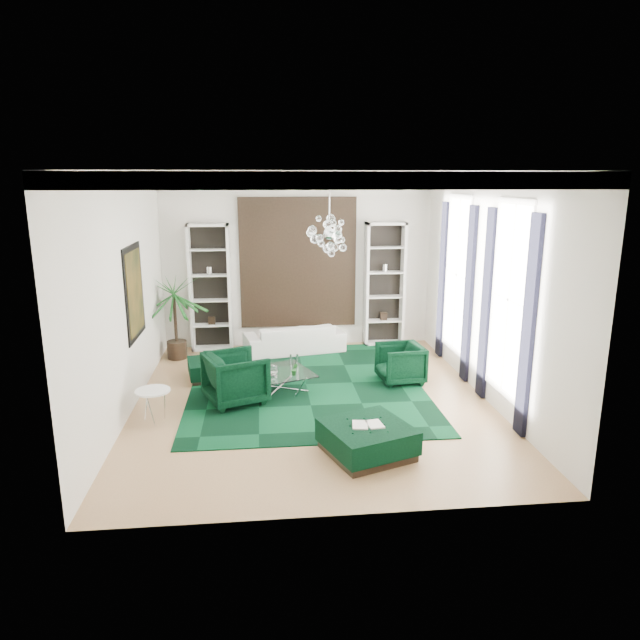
{
  "coord_description": "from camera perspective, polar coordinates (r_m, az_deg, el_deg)",
  "views": [
    {
      "loc": [
        -0.82,
        -9.2,
        3.71
      ],
      "look_at": [
        0.19,
        0.5,
        1.3
      ],
      "focal_mm": 32.0,
      "sensor_mm": 36.0,
      "label": 1
    }
  ],
  "objects": [
    {
      "name": "shelving_left",
      "position": [
        12.77,
        -10.92,
        3.18
      ],
      "size": [
        0.9,
        0.38,
        2.8
      ],
      "primitive_type": null,
      "color": "white",
      "rests_on": "floor"
    },
    {
      "name": "rug",
      "position": [
        10.65,
        -1.41,
        -6.48
      ],
      "size": [
        4.2,
        5.0,
        0.02
      ],
      "primitive_type": "cube",
      "color": "black",
      "rests_on": "floor"
    },
    {
      "name": "armchair_left",
      "position": [
        9.83,
        -8.42,
        -5.75
      ],
      "size": [
        1.23,
        1.22,
        0.87
      ],
      "primitive_type": "imported",
      "rotation": [
        0.0,
        0.0,
        1.95
      ],
      "color": "black",
      "rests_on": "floor"
    },
    {
      "name": "ottoman_front",
      "position": [
        8.07,
        4.72,
        -11.85
      ],
      "size": [
        1.39,
        1.39,
        0.43
      ],
      "primitive_type": "cube",
      "rotation": [
        0.0,
        0.0,
        0.35
      ],
      "color": "black",
      "rests_on": "floor"
    },
    {
      "name": "crown_molding",
      "position": [
        9.23,
        -0.86,
        13.8
      ],
      "size": [
        6.0,
        7.0,
        0.18
      ],
      "primitive_type": null,
      "color": "white",
      "rests_on": "ceiling"
    },
    {
      "name": "window_far",
      "position": [
        11.5,
        13.54,
        4.42
      ],
      "size": [
        0.03,
        1.1,
        2.9
      ],
      "primitive_type": "cube",
      "color": "white",
      "rests_on": "wall_right"
    },
    {
      "name": "book",
      "position": [
        7.97,
        4.76,
        -10.35
      ],
      "size": [
        0.43,
        0.29,
        0.03
      ],
      "primitive_type": "cube",
      "color": "white",
      "rests_on": "ottoman_front"
    },
    {
      "name": "sofa",
      "position": [
        12.57,
        -2.58,
        -1.83
      ],
      "size": [
        2.28,
        1.26,
        0.63
      ],
      "primitive_type": "imported",
      "rotation": [
        0.0,
        0.0,
        3.34
      ],
      "color": "white",
      "rests_on": "floor"
    },
    {
      "name": "coffee_table",
      "position": [
        10.31,
        -4.14,
        -6.16
      ],
      "size": [
        1.4,
        1.4,
        0.37
      ],
      "primitive_type": null,
      "rotation": [
        0.0,
        0.0,
        0.36
      ],
      "color": "white",
      "rests_on": "floor"
    },
    {
      "name": "side_table",
      "position": [
        9.39,
        -16.28,
        -8.29
      ],
      "size": [
        0.7,
        0.7,
        0.52
      ],
      "primitive_type": "cylinder",
      "rotation": [
        0.0,
        0.0,
        0.39
      ],
      "color": "white",
      "rests_on": "floor"
    },
    {
      "name": "ceiling",
      "position": [
        9.23,
        -0.86,
        14.48
      ],
      "size": [
        6.0,
        7.0,
        0.02
      ],
      "primitive_type": "cube",
      "color": "white",
      "rests_on": "ground"
    },
    {
      "name": "wall_back",
      "position": [
        12.86,
        -2.23,
        5.76
      ],
      "size": [
        6.0,
        0.02,
        3.8
      ],
      "primitive_type": "cube",
      "color": "silver",
      "rests_on": "ground"
    },
    {
      "name": "floor",
      "position": [
        9.95,
        -0.78,
        -8.09
      ],
      "size": [
        6.0,
        7.0,
        0.02
      ],
      "primitive_type": "cube",
      "color": "tan",
      "rests_on": "ground"
    },
    {
      "name": "ceiling_medallion",
      "position": [
        9.53,
        -1.03,
        14.22
      ],
      "size": [
        0.9,
        0.9,
        0.05
      ],
      "primitive_type": "cylinder",
      "color": "white",
      "rests_on": "ceiling"
    },
    {
      "name": "wall_front",
      "position": [
        6.02,
        2.17,
        -3.63
      ],
      "size": [
        6.0,
        0.02,
        3.8
      ],
      "primitive_type": "cube",
      "color": "silver",
      "rests_on": "ground"
    },
    {
      "name": "wall_left",
      "position": [
        9.62,
        -18.98,
        2.26
      ],
      "size": [
        0.02,
        7.0,
        3.8
      ],
      "primitive_type": "cube",
      "color": "silver",
      "rests_on": "ground"
    },
    {
      "name": "table_plant",
      "position": [
        10.01,
        -2.57,
        -4.95
      ],
      "size": [
        0.13,
        0.1,
        0.23
      ],
      "primitive_type": "imported",
      "rotation": [
        0.0,
        0.0,
        -0.02
      ],
      "color": "#19591E",
      "rests_on": "coffee_table"
    },
    {
      "name": "tapestry",
      "position": [
        12.81,
        -2.21,
        5.73
      ],
      "size": [
        2.5,
        0.06,
        2.8
      ],
      "primitive_type": "cube",
      "color": "black",
      "rests_on": "wall_back"
    },
    {
      "name": "curtain_far_a",
      "position": [
        10.81,
        14.65,
        2.42
      ],
      "size": [
        0.07,
        0.3,
        3.25
      ],
      "primitive_type": "cube",
      "color": "black",
      "rests_on": "floor"
    },
    {
      "name": "armchair_right",
      "position": [
        10.8,
        8.03,
        -4.32
      ],
      "size": [
        0.88,
        0.86,
        0.73
      ],
      "primitive_type": "imported",
      "rotation": [
        0.0,
        0.0,
        -1.47
      ],
      "color": "black",
      "rests_on": "floor"
    },
    {
      "name": "ottoman_side",
      "position": [
        11.13,
        -10.84,
        -4.87
      ],
      "size": [
        0.96,
        0.96,
        0.37
      ],
      "primitive_type": "cube",
      "rotation": [
        0.0,
        0.0,
        0.19
      ],
      "color": "black",
      "rests_on": "floor"
    },
    {
      "name": "painting",
      "position": [
        10.2,
        -18.01,
        2.67
      ],
      "size": [
        0.04,
        1.3,
        1.6
      ],
      "primitive_type": "cube",
      "color": "black",
      "rests_on": "wall_left"
    },
    {
      "name": "curtain_near_b",
      "position": [
        10.04,
        16.3,
        1.46
      ],
      "size": [
        0.07,
        0.3,
        3.25
      ],
      "primitive_type": "cube",
      "color": "black",
      "rests_on": "floor"
    },
    {
      "name": "window_near",
      "position": [
        9.31,
        18.38,
        1.93
      ],
      "size": [
        0.03,
        1.1,
        2.9
      ],
      "primitive_type": "cube",
      "color": "white",
      "rests_on": "wall_right"
    },
    {
      "name": "wall_right",
      "position": [
        10.12,
        16.43,
        2.99
      ],
      "size": [
        0.02,
        7.0,
        3.8
      ],
      "primitive_type": "cube",
      "color": "silver",
      "rests_on": "ground"
    },
    {
      "name": "curtain_far_b",
      "position": [
        12.25,
        12.13,
        3.87
      ],
      "size": [
        0.07,
        0.3,
        3.25
      ],
      "primitive_type": "cube",
      "color": "black",
      "rests_on": "floor"
    },
    {
      "name": "chandelier",
      "position": [
        9.37,
        0.93,
        8.59
      ],
      "size": [
        0.94,
        0.94,
        0.71
      ],
      "primitive_type": null,
      "rotation": [
        0.0,
        0.0,
        0.21
      ],
      "color": "white",
      "rests_on": "ceiling"
    },
    {
      "name": "palm",
      "position": [
        12.3,
        -14.35,
        1.35
      ],
      "size": [
        1.78,
        1.78,
        2.27
      ],
      "primitive_type": null,
      "rotation": [
        0.0,
        0.0,
        0.3
      ],
      "color": "#19591E",
      "rests_on": "floor"
    },
    {
      "name": "curtain_near_a",
      "position": [
        8.66,
        20.12,
        -0.76
      ],
      "size": [
        0.07,
        0.3,
        3.25
      ],
      "primitive_type": "cube",
      "color": "black",
      "rests_on": "floor"
    },
    {
      "name": "shelving_right",
      "position": [
        13.02,
        6.47,
        3.55
      ],
      "size": [
        0.9,
        0.38,
        2.8
      ],
      "primitive_type": null,
      "color": "white",
      "rests_on": "floor"
    }
  ]
}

